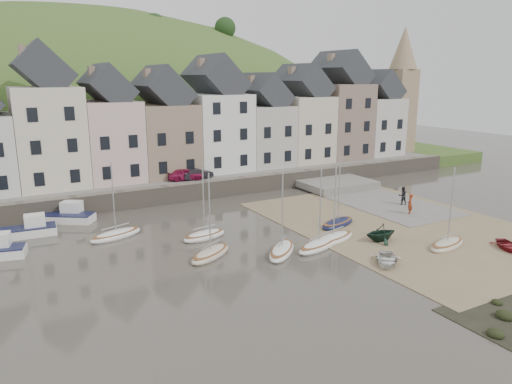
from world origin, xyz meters
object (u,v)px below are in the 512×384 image
person_dark (402,196)px  car_left (185,174)px  rowboat_white (386,260)px  car_right (197,174)px  sailboat_0 (116,235)px  person_red (410,204)px  rowboat_red (508,245)px  rowboat_green (381,232)px

person_dark → car_left: bearing=-20.1°
rowboat_white → car_right: car_right is taller
sailboat_0 → person_dark: (27.18, -3.96, 0.75)m
sailboat_0 → car_right: (11.41, 10.78, 1.92)m
rowboat_white → person_red: bearing=77.9°
sailboat_0 → rowboat_red: bearing=-34.4°
rowboat_white → car_right: bearing=138.4°
sailboat_0 → rowboat_white: bearing=-44.8°
rowboat_red → rowboat_white: bearing=-161.5°
rowboat_white → rowboat_green: size_ratio=1.14×
rowboat_green → sailboat_0: bearing=-115.8°
rowboat_red → person_red: 10.18m
sailboat_0 → car_left: 14.87m
rowboat_red → person_dark: size_ratio=1.53×
rowboat_white → person_dark: bearing=81.6°
rowboat_white → rowboat_green: rowboat_green is taller
rowboat_red → sailboat_0: bearing=176.8°
sailboat_0 → rowboat_red: sailboat_0 is taller
sailboat_0 → person_red: size_ratio=3.31×
rowboat_white → car_left: size_ratio=0.80×
sailboat_0 → car_right: 15.81m
rowboat_green → rowboat_white: bearing=-32.8°
sailboat_0 → person_dark: sailboat_0 is taller
sailboat_0 → rowboat_white: (14.74, -14.65, 0.11)m
person_red → person_dark: bearing=-159.1°
rowboat_green → person_dark: bearing=132.3°
person_dark → car_left: size_ratio=0.47×
sailboat_0 → car_right: bearing=43.4°
rowboat_green → car_right: bearing=-157.9°
rowboat_white → car_left: car_left is taller
rowboat_green → car_left: car_left is taller
sailboat_0 → rowboat_green: bearing=-31.7°
person_dark → car_right: bearing=-22.4°
rowboat_red → person_red: (0.55, 10.13, 0.73)m
person_dark → rowboat_white: bearing=61.3°
rowboat_green → rowboat_red: bearing=55.6°
sailboat_0 → car_left: sailboat_0 is taller
rowboat_green → car_left: 23.08m
sailboat_0 → person_dark: 27.48m
rowboat_green → person_dark: 11.78m
person_red → person_dark: size_ratio=1.07×
rowboat_white → rowboat_red: bearing=28.3°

